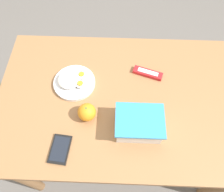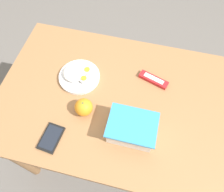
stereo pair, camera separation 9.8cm
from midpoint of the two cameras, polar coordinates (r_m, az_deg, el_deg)
The scene contains 7 objects.
ground_plane at distance 1.69m, azimuth 0.64°, elevation -12.72°, with size 10.00×10.00×0.00m, color #66605B.
table at distance 1.10m, azimuth 0.96°, elevation -3.35°, with size 1.21×0.75×0.73m.
food_container at distance 0.91m, azimuth 3.97°, elevation -7.74°, with size 0.20×0.15×0.09m.
orange_fruit at distance 0.94m, azimuth -9.54°, elevation -4.46°, with size 0.08×0.08×0.08m.
rice_plate at distance 1.06m, azimuth -12.71°, elevation 3.51°, with size 0.20×0.20×0.05m.
candy_bar at distance 1.08m, azimuth 6.77°, elevation 5.76°, with size 0.15×0.08×0.02m.
cell_phone at distance 0.95m, azimuth -16.40°, elevation -13.47°, with size 0.09×0.13×0.01m.
Camera 1 is at (0.05, 0.49, 1.61)m, focal length 35.00 mm.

